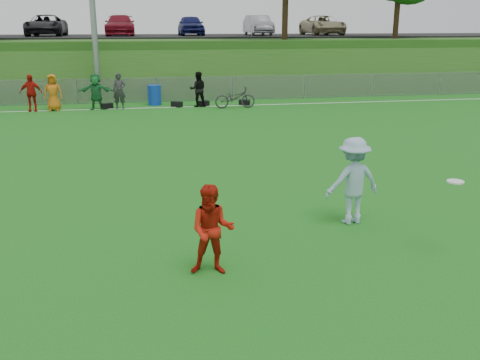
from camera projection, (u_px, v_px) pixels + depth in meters
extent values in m
plane|color=#176815|center=(204.00, 266.00, 9.00)|extent=(120.00, 120.00, 0.00)
cube|color=white|center=(159.00, 108.00, 25.98)|extent=(60.00, 0.10, 0.01)
cube|color=gray|center=(157.00, 90.00, 27.70)|extent=(58.00, 0.02, 1.20)
cube|color=gray|center=(157.00, 78.00, 27.51)|extent=(58.00, 0.04, 0.04)
cube|color=#235517|center=(151.00, 59.00, 37.82)|extent=(120.00, 18.00, 3.00)
cube|color=black|center=(149.00, 36.00, 39.27)|extent=(120.00, 12.00, 0.10)
imported|color=black|center=(46.00, 25.00, 36.87)|extent=(2.39, 5.18, 1.44)
imported|color=maroon|center=(120.00, 25.00, 37.76)|extent=(2.02, 4.96, 1.44)
imported|color=#131856|center=(191.00, 25.00, 38.64)|extent=(1.70, 4.23, 1.44)
imported|color=gray|center=(258.00, 25.00, 39.53)|extent=(1.52, 4.37, 1.44)
imported|color=tan|center=(323.00, 25.00, 40.42)|extent=(2.39, 5.18, 1.44)
imported|color=red|center=(31.00, 93.00, 24.70)|extent=(1.01, 0.46, 1.69)
imported|color=#C86612|center=(53.00, 92.00, 24.88)|extent=(0.84, 0.55, 1.69)
imported|color=#1F7637|center=(96.00, 92.00, 25.22)|extent=(1.59, 0.58, 1.69)
imported|color=#2E2E30|center=(119.00, 91.00, 25.41)|extent=(0.66, 0.46, 1.69)
imported|color=black|center=(198.00, 89.00, 26.08)|extent=(0.85, 0.68, 1.69)
cube|color=black|center=(107.00, 106.00, 25.60)|extent=(0.62, 0.51, 0.26)
cube|color=black|center=(177.00, 104.00, 26.19)|extent=(0.59, 0.58, 0.26)
cube|color=black|center=(203.00, 104.00, 26.42)|extent=(0.62, 0.48, 0.26)
cube|color=black|center=(244.00, 102.00, 26.79)|extent=(0.61, 0.43, 0.26)
imported|color=#B11A0C|center=(212.00, 230.00, 8.53)|extent=(0.82, 0.70, 1.50)
imported|color=#92B3CB|center=(353.00, 181.00, 10.71)|extent=(1.22, 0.79, 1.78)
cylinder|color=white|center=(455.00, 182.00, 9.10)|extent=(0.29, 0.29, 0.03)
cylinder|color=#1037AE|center=(154.00, 95.00, 26.75)|extent=(0.83, 0.83, 0.98)
imported|color=#29292B|center=(235.00, 97.00, 25.72)|extent=(1.94, 0.68, 1.02)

